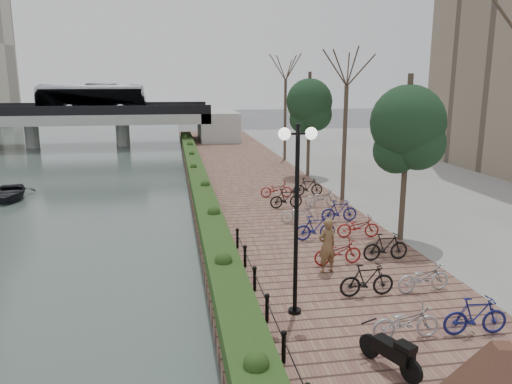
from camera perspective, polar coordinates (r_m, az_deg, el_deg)
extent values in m
cube|color=brown|center=(27.64, 0.92, -0.95)|extent=(8.00, 75.00, 0.50)
cube|color=#1B3B15|center=(29.56, -6.45, 0.96)|extent=(1.10, 56.00, 0.60)
cylinder|color=black|center=(11.76, 3.18, -17.41)|extent=(0.10, 0.10, 0.70)
cylinder|color=black|center=(13.49, 1.27, -13.23)|extent=(0.10, 0.10, 0.70)
cylinder|color=black|center=(15.29, -0.16, -10.01)|extent=(0.10, 0.10, 0.70)
cylinder|color=black|center=(17.13, -1.26, -7.47)|extent=(0.10, 0.10, 0.70)
cylinder|color=black|center=(19.00, -2.14, -5.42)|extent=(0.10, 0.10, 0.70)
cylinder|color=black|center=(13.21, 4.63, -3.45)|extent=(0.12, 0.12, 5.17)
cylinder|color=black|center=(12.77, 4.81, 6.66)|extent=(0.70, 0.06, 0.06)
sphere|color=white|center=(12.69, 3.27, 6.65)|extent=(0.32, 0.32, 0.32)
sphere|color=white|center=(12.86, 6.34, 6.67)|extent=(0.32, 0.32, 0.32)
imported|color=brown|center=(16.67, 8.12, -6.08)|extent=(0.77, 0.62, 1.85)
imported|color=#A5A6AA|center=(13.20, 16.71, -13.94)|extent=(0.60, 1.72, 0.90)
imported|color=black|center=(15.33, 12.42, -9.65)|extent=(0.47, 1.66, 1.00)
imported|color=maroon|center=(17.62, 9.27, -6.71)|extent=(0.60, 1.71, 0.90)
imported|color=navy|center=(19.96, 6.88, -4.17)|extent=(0.47, 1.66, 1.00)
imported|color=#A5A6AA|center=(22.38, 5.01, -2.41)|extent=(0.60, 1.71, 0.90)
imported|color=black|center=(24.81, 3.52, -0.77)|extent=(0.47, 1.66, 1.00)
imported|color=maroon|center=(27.30, 2.29, 0.38)|extent=(0.60, 1.72, 0.90)
imported|color=navy|center=(14.02, 23.50, -12.63)|extent=(0.47, 1.66, 1.00)
imported|color=#A5A6AA|center=(16.08, 18.45, -9.14)|extent=(0.60, 1.71, 0.90)
imported|color=black|center=(18.25, 14.66, -6.12)|extent=(0.47, 1.66, 1.00)
imported|color=maroon|center=(20.54, 11.72, -4.00)|extent=(0.60, 1.71, 0.90)
imported|color=navy|center=(22.88, 9.39, -2.07)|extent=(0.47, 1.66, 1.00)
imported|color=#A5A6AA|center=(25.29, 7.49, -0.71)|extent=(0.60, 1.71, 0.90)
imported|color=black|center=(27.71, 5.93, 0.61)|extent=(0.47, 1.66, 1.00)
cube|color=#A0A09B|center=(55.86, -24.39, 7.67)|extent=(36.00, 8.00, 1.00)
cube|color=black|center=(52.05, -25.55, 8.34)|extent=(36.00, 0.15, 0.90)
cube|color=black|center=(59.58, -23.54, 8.91)|extent=(36.00, 0.15, 0.90)
cylinder|color=#A0A09B|center=(56.00, -24.23, 5.89)|extent=(1.40, 1.40, 2.50)
cylinder|color=#A0A09B|center=(54.44, -14.98, 6.41)|extent=(1.40, 1.40, 2.50)
imported|color=white|center=(54.53, -18.22, 10.17)|extent=(2.52, 10.77, 3.00)
imported|color=black|center=(32.15, -26.48, -0.05)|extent=(3.41, 4.32, 0.81)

